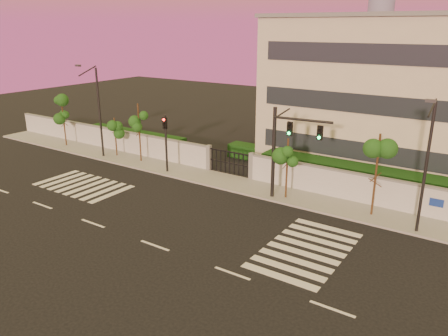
{
  "coord_description": "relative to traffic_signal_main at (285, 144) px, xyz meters",
  "views": [
    {
      "loc": [
        14.9,
        -15.49,
        11.35
      ],
      "look_at": [
        0.49,
        6.0,
        2.89
      ],
      "focal_mm": 35.0,
      "sensor_mm": 36.0,
      "label": 1
    }
  ],
  "objects": [
    {
      "name": "traffic_signal_main",
      "position": [
        0.0,
        0.0,
        0.0
      ],
      "size": [
        4.01,
        0.53,
        6.34
      ],
      "rotation": [
        0.0,
        0.0,
        0.09
      ],
      "color": "black",
      "rests_on": "ground"
    },
    {
      "name": "ground",
      "position": [
        -2.84,
        -9.63,
        -4.01
      ],
      "size": [
        120.0,
        120.0,
        0.0
      ],
      "primitive_type": "plane",
      "color": "black",
      "rests_on": "ground"
    },
    {
      "name": "street_tree_b",
      "position": [
        -17.18,
        1.07,
        -1.35
      ],
      "size": [
        1.39,
        1.11,
        3.6
      ],
      "color": "#382314",
      "rests_on": "ground"
    },
    {
      "name": "street_tree_a",
      "position": [
        -23.96,
        0.76,
        -0.43
      ],
      "size": [
        1.52,
        1.21,
        4.86
      ],
      "color": "#382314",
      "rests_on": "ground"
    },
    {
      "name": "institutional_building",
      "position": [
        6.16,
        12.36,
        2.15
      ],
      "size": [
        24.4,
        12.4,
        12.25
      ],
      "color": "beige",
      "rests_on": "ground"
    },
    {
      "name": "traffic_signal_secondary",
      "position": [
        -10.39,
        0.09,
        -0.99
      ],
      "size": [
        0.37,
        0.35,
        4.75
      ],
      "rotation": [
        0.0,
        0.0,
        0.3
      ],
      "color": "black",
      "rests_on": "ground"
    },
    {
      "name": "streetlight_west",
      "position": [
        -18.09,
        0.07,
        0.49
      ],
      "size": [
        0.5,
        2.0,
        8.33
      ],
      "color": "black",
      "rests_on": "ground"
    },
    {
      "name": "perimeter_wall",
      "position": [
        -2.74,
        2.37,
        -2.94
      ],
      "size": [
        60.0,
        0.36,
        2.2
      ],
      "color": "#AFB1B6",
      "rests_on": "ground"
    },
    {
      "name": "street_tree_d",
      "position": [
        0.09,
        0.37,
        -0.84
      ],
      "size": [
        1.57,
        1.25,
        4.29
      ],
      "color": "#382314",
      "rests_on": "ground"
    },
    {
      "name": "hedge_row",
      "position": [
        -1.68,
        5.11,
        -3.19
      ],
      "size": [
        41.0,
        4.25,
        1.8
      ],
      "color": "#163811",
      "rests_on": "ground"
    },
    {
      "name": "streetlight_east",
      "position": [
        8.61,
        -0.29,
        0.28
      ],
      "size": [
        0.47,
        1.91,
        7.93
      ],
      "color": "black",
      "rests_on": "ground"
    },
    {
      "name": "street_tree_c",
      "position": [
        -14.17,
        1.07,
        -0.22
      ],
      "size": [
        1.6,
        1.27,
        5.15
      ],
      "color": "#382314",
      "rests_on": "ground"
    },
    {
      "name": "street_tree_e",
      "position": [
        5.81,
        0.76,
        -0.1
      ],
      "size": [
        1.59,
        1.26,
        5.31
      ],
      "color": "#382314",
      "rests_on": "ground"
    },
    {
      "name": "sidewalk",
      "position": [
        -2.84,
        0.87,
        -3.93
      ],
      "size": [
        60.0,
        3.0,
        0.15
      ],
      "primitive_type": "cube",
      "color": "gray",
      "rests_on": "ground"
    },
    {
      "name": "road_markings",
      "position": [
        -4.42,
        -5.87,
        -4.0
      ],
      "size": [
        57.0,
        7.62,
        0.02
      ],
      "color": "silver",
      "rests_on": "ground"
    }
  ]
}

